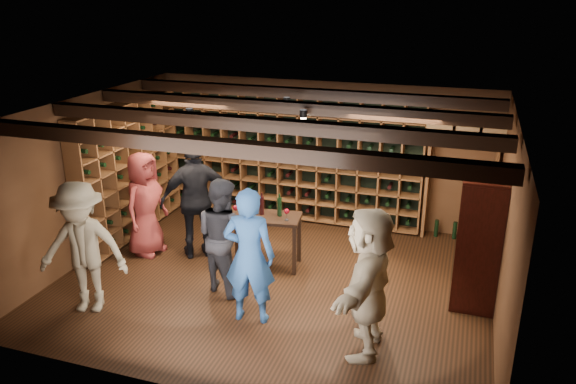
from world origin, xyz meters
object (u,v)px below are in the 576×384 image
(guest_khaki, at_px, (83,248))
(man_grey_suit, at_px, (223,235))
(man_blue_shirt, at_px, (249,256))
(display_cabinet, at_px, (478,247))
(guest_beige, at_px, (368,282))
(guest_red_floral, at_px, (145,204))
(guest_woman_black, at_px, (197,200))
(tasting_table, at_px, (264,221))

(guest_khaki, bearing_deg, man_grey_suit, 20.30)
(man_blue_shirt, bearing_deg, display_cabinet, -163.51)
(display_cabinet, relative_size, guest_khaki, 0.99)
(guest_beige, bearing_deg, man_blue_shirt, -98.13)
(display_cabinet, height_order, guest_red_floral, display_cabinet)
(man_grey_suit, xyz_separation_m, guest_woman_black, (-0.81, 0.84, 0.12))
(guest_beige, bearing_deg, tasting_table, -132.28)
(guest_red_floral, xyz_separation_m, guest_woman_black, (0.82, 0.17, 0.11))
(guest_red_floral, xyz_separation_m, tasting_table, (1.91, 0.16, -0.10))
(man_grey_suit, bearing_deg, display_cabinet, -146.08)
(man_grey_suit, relative_size, guest_beige, 0.92)
(man_grey_suit, height_order, guest_woman_black, guest_woman_black)
(tasting_table, bearing_deg, man_grey_suit, -116.94)
(guest_red_floral, xyz_separation_m, guest_beige, (3.77, -1.45, 0.06))
(man_blue_shirt, relative_size, guest_beige, 1.00)
(guest_khaki, xyz_separation_m, tasting_table, (1.75, 1.88, -0.16))
(man_blue_shirt, xyz_separation_m, guest_beige, (1.51, -0.18, 0.00))
(display_cabinet, distance_m, guest_khaki, 5.05)
(tasting_table, bearing_deg, guest_khaki, -141.25)
(man_blue_shirt, bearing_deg, guest_woman_black, -52.83)
(display_cabinet, bearing_deg, tasting_table, 175.85)
(man_blue_shirt, bearing_deg, guest_red_floral, -37.31)
(guest_khaki, height_order, guest_beige, guest_beige)
(display_cabinet, relative_size, man_grey_suit, 1.07)
(man_grey_suit, xyz_separation_m, guest_beige, (2.14, -0.77, 0.08))
(guest_woman_black, height_order, guest_khaki, guest_woman_black)
(guest_woman_black, relative_size, guest_khaki, 1.06)
(man_grey_suit, xyz_separation_m, tasting_table, (0.28, 0.84, -0.09))
(guest_red_floral, relative_size, guest_woman_black, 0.88)
(man_blue_shirt, height_order, guest_woman_black, guest_woman_black)
(guest_red_floral, height_order, guest_woman_black, guest_woman_black)
(guest_woman_black, bearing_deg, man_blue_shirt, 100.69)
(guest_woman_black, bearing_deg, guest_red_floral, -23.03)
(man_blue_shirt, xyz_separation_m, guest_khaki, (-2.10, -0.44, -0.01))
(guest_woman_black, bearing_deg, display_cabinet, 142.41)
(man_grey_suit, height_order, guest_khaki, guest_khaki)
(display_cabinet, bearing_deg, man_grey_suit, -169.35)
(man_blue_shirt, height_order, guest_beige, guest_beige)
(display_cabinet, distance_m, tasting_table, 3.03)
(display_cabinet, height_order, guest_khaki, guest_khaki)
(guest_khaki, relative_size, guest_beige, 0.99)
(guest_beige, relative_size, tasting_table, 1.56)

